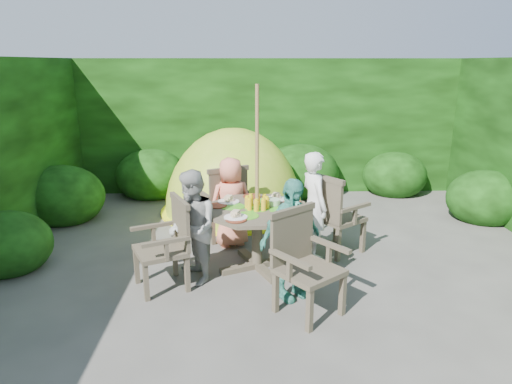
{
  "coord_description": "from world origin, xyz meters",
  "views": [
    {
      "loc": [
        -0.5,
        -4.99,
        2.43
      ],
      "look_at": [
        -0.33,
        0.54,
        0.85
      ],
      "focal_mm": 32.0,
      "sensor_mm": 36.0,
      "label": 1
    }
  ],
  "objects_px": {
    "garden_chair_back": "(224,201)",
    "garden_chair_front": "(303,261)",
    "child_left": "(193,228)",
    "child_front": "(291,240)",
    "patio_table": "(257,218)",
    "garden_chair_left": "(168,243)",
    "garden_chair_right": "(333,213)",
    "child_right": "(314,205)",
    "dome_tent": "(234,210)",
    "parasol_pole": "(257,181)",
    "child_back": "(231,202)"
  },
  "relations": [
    {
      "from": "garden_chair_front",
      "to": "child_right",
      "type": "relative_size",
      "value": 0.73
    },
    {
      "from": "garden_chair_front",
      "to": "dome_tent",
      "type": "bearing_deg",
      "value": 64.77
    },
    {
      "from": "child_front",
      "to": "patio_table",
      "type": "bearing_deg",
      "value": 80.18
    },
    {
      "from": "garden_chair_back",
      "to": "dome_tent",
      "type": "xyz_separation_m",
      "value": [
        0.12,
        1.25,
        -0.55
      ]
    },
    {
      "from": "patio_table",
      "to": "child_front",
      "type": "height_order",
      "value": "child_front"
    },
    {
      "from": "garden_chair_right",
      "to": "garden_chair_back",
      "type": "height_order",
      "value": "garden_chair_back"
    },
    {
      "from": "garden_chair_right",
      "to": "garden_chair_front",
      "type": "distance_m",
      "value": 1.55
    },
    {
      "from": "garden_chair_left",
      "to": "child_back",
      "type": "distance_m",
      "value": 1.36
    },
    {
      "from": "garden_chair_right",
      "to": "child_right",
      "type": "xyz_separation_m",
      "value": [
        -0.27,
        -0.1,
        0.14
      ]
    },
    {
      "from": "garden_chair_front",
      "to": "child_left",
      "type": "distance_m",
      "value": 1.35
    },
    {
      "from": "patio_table",
      "to": "garden_chair_left",
      "type": "height_order",
      "value": "garden_chair_left"
    },
    {
      "from": "patio_table",
      "to": "child_right",
      "type": "bearing_deg",
      "value": 23.93
    },
    {
      "from": "garden_chair_back",
      "to": "child_back",
      "type": "xyz_separation_m",
      "value": [
        0.11,
        -0.27,
        0.06
      ]
    },
    {
      "from": "parasol_pole",
      "to": "child_left",
      "type": "height_order",
      "value": "parasol_pole"
    },
    {
      "from": "garden_chair_back",
      "to": "child_right",
      "type": "height_order",
      "value": "child_right"
    },
    {
      "from": "child_front",
      "to": "parasol_pole",
      "type": "bearing_deg",
      "value": 80.5
    },
    {
      "from": "child_right",
      "to": "child_left",
      "type": "relative_size",
      "value": 1.06
    },
    {
      "from": "patio_table",
      "to": "garden_chair_front",
      "type": "xyz_separation_m",
      "value": [
        0.42,
        -1.01,
        -0.1
      ]
    },
    {
      "from": "garden_chair_front",
      "to": "child_left",
      "type": "bearing_deg",
      "value": 111.3
    },
    {
      "from": "parasol_pole",
      "to": "garden_chair_back",
      "type": "bearing_deg",
      "value": 113.71
    },
    {
      "from": "garden_chair_back",
      "to": "child_right",
      "type": "relative_size",
      "value": 0.75
    },
    {
      "from": "garden_chair_front",
      "to": "child_left",
      "type": "height_order",
      "value": "child_left"
    },
    {
      "from": "parasol_pole",
      "to": "child_right",
      "type": "height_order",
      "value": "parasol_pole"
    },
    {
      "from": "dome_tent",
      "to": "garden_chair_left",
      "type": "bearing_deg",
      "value": -94.45
    },
    {
      "from": "garden_chair_left",
      "to": "garden_chair_front",
      "type": "height_order",
      "value": "garden_chair_front"
    },
    {
      "from": "child_back",
      "to": "parasol_pole",
      "type": "bearing_deg",
      "value": 94.48
    },
    {
      "from": "child_left",
      "to": "child_back",
      "type": "xyz_separation_m",
      "value": [
        0.41,
        1.06,
        -0.04
      ]
    },
    {
      "from": "patio_table",
      "to": "garden_chair_right",
      "type": "bearing_deg",
      "value": 22.99
    },
    {
      "from": "garden_chair_right",
      "to": "garden_chair_left",
      "type": "distance_m",
      "value": 2.19
    },
    {
      "from": "child_left",
      "to": "child_front",
      "type": "height_order",
      "value": "child_front"
    },
    {
      "from": "patio_table",
      "to": "parasol_pole",
      "type": "distance_m",
      "value": 0.46
    },
    {
      "from": "garden_chair_left",
      "to": "parasol_pole",
      "type": "bearing_deg",
      "value": 89.01
    },
    {
      "from": "parasol_pole",
      "to": "garden_chair_right",
      "type": "bearing_deg",
      "value": 23.04
    },
    {
      "from": "child_right",
      "to": "dome_tent",
      "type": "distance_m",
      "value": 2.29
    },
    {
      "from": "garden_chair_left",
      "to": "child_left",
      "type": "distance_m",
      "value": 0.32
    },
    {
      "from": "patio_table",
      "to": "garden_chair_left",
      "type": "relative_size",
      "value": 1.79
    },
    {
      "from": "child_right",
      "to": "dome_tent",
      "type": "bearing_deg",
      "value": 10.96
    },
    {
      "from": "child_right",
      "to": "child_front",
      "type": "relative_size",
      "value": 1.05
    },
    {
      "from": "garden_chair_left",
      "to": "patio_table",
      "type": "bearing_deg",
      "value": 89.06
    },
    {
      "from": "child_left",
      "to": "child_back",
      "type": "distance_m",
      "value": 1.13
    },
    {
      "from": "patio_table",
      "to": "garden_chair_back",
      "type": "distance_m",
      "value": 1.09
    },
    {
      "from": "patio_table",
      "to": "garden_chair_right",
      "type": "relative_size",
      "value": 1.69
    },
    {
      "from": "garden_chair_front",
      "to": "child_back",
      "type": "bearing_deg",
      "value": 75.19
    },
    {
      "from": "garden_chair_left",
      "to": "child_left",
      "type": "height_order",
      "value": "child_left"
    },
    {
      "from": "parasol_pole",
      "to": "child_front",
      "type": "xyz_separation_m",
      "value": [
        0.33,
        -0.73,
        -0.45
      ]
    },
    {
      "from": "garden_chair_right",
      "to": "dome_tent",
      "type": "height_order",
      "value": "dome_tent"
    },
    {
      "from": "garden_chair_back",
      "to": "garden_chair_front",
      "type": "height_order",
      "value": "garden_chair_back"
    },
    {
      "from": "garden_chair_left",
      "to": "child_back",
      "type": "xyz_separation_m",
      "value": [
        0.67,
        1.17,
        0.1
      ]
    },
    {
      "from": "patio_table",
      "to": "child_front",
      "type": "distance_m",
      "value": 0.8
    },
    {
      "from": "garden_chair_front",
      "to": "dome_tent",
      "type": "relative_size",
      "value": 0.36
    }
  ]
}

